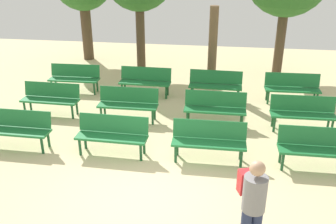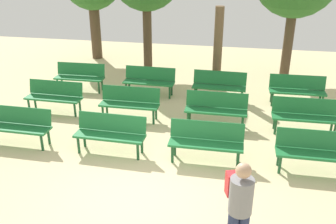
{
  "view_description": "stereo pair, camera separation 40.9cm",
  "coord_description": "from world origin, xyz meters",
  "px_view_note": "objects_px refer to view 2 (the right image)",
  "views": [
    {
      "loc": [
        1.23,
        -5.6,
        4.3
      ],
      "look_at": [
        0.0,
        2.79,
        0.55
      ],
      "focal_mm": 39.87,
      "sensor_mm": 36.0,
      "label": 1
    },
    {
      "loc": [
        1.63,
        -5.53,
        4.3
      ],
      "look_at": [
        0.0,
        2.79,
        0.55
      ],
      "focal_mm": 39.87,
      "sensor_mm": 36.0,
      "label": 2
    }
  ],
  "objects_px": {
    "bench_r1_c0": "(54,95)",
    "bench_r2_c0": "(80,75)",
    "bench_r0_c2": "(206,140)",
    "bench_r0_c0": "(18,124)",
    "bench_r2_c2": "(219,84)",
    "bench_r2_c3": "(297,89)",
    "bench_r1_c2": "(216,107)",
    "bench_r2_c1": "(149,79)",
    "bench_r0_c3": "(316,150)",
    "bench_r1_c3": "(305,114)",
    "bench_r1_c1": "(130,101)",
    "bench_r0_c1": "(111,132)",
    "visitor_with_backpack": "(239,205)",
    "tree_3": "(218,49)"
  },
  "relations": [
    {
      "from": "bench_r2_c0",
      "to": "bench_r0_c3",
      "type": "bearing_deg",
      "value": -29.72
    },
    {
      "from": "bench_r0_c3",
      "to": "bench_r2_c0",
      "type": "bearing_deg",
      "value": 151.14
    },
    {
      "from": "visitor_with_backpack",
      "to": "bench_r2_c3",
      "type": "bearing_deg",
      "value": -122.55
    },
    {
      "from": "bench_r1_c0",
      "to": "bench_r2_c1",
      "type": "xyz_separation_m",
      "value": [
        2.31,
        1.82,
        0.0
      ]
    },
    {
      "from": "bench_r1_c3",
      "to": "bench_r0_c3",
      "type": "bearing_deg",
      "value": -92.04
    },
    {
      "from": "bench_r0_c2",
      "to": "bench_r1_c3",
      "type": "bearing_deg",
      "value": 38.34
    },
    {
      "from": "bench_r2_c3",
      "to": "bench_r1_c1",
      "type": "bearing_deg",
      "value": -158.76
    },
    {
      "from": "bench_r1_c2",
      "to": "tree_3",
      "type": "bearing_deg",
      "value": 94.48
    },
    {
      "from": "bench_r1_c2",
      "to": "bench_r2_c1",
      "type": "relative_size",
      "value": 1.0
    },
    {
      "from": "bench_r0_c0",
      "to": "bench_r0_c1",
      "type": "xyz_separation_m",
      "value": [
        2.28,
        0.03,
        0.0
      ]
    },
    {
      "from": "bench_r1_c3",
      "to": "bench_r2_c0",
      "type": "height_order",
      "value": "same"
    },
    {
      "from": "bench_r2_c1",
      "to": "visitor_with_backpack",
      "type": "bearing_deg",
      "value": -64.57
    },
    {
      "from": "bench_r2_c0",
      "to": "bench_r2_c2",
      "type": "distance_m",
      "value": 4.5
    },
    {
      "from": "bench_r1_c2",
      "to": "bench_r1_c3",
      "type": "distance_m",
      "value": 2.2
    },
    {
      "from": "bench_r0_c0",
      "to": "bench_r1_c1",
      "type": "bearing_deg",
      "value": 40.88
    },
    {
      "from": "bench_r0_c2",
      "to": "bench_r1_c2",
      "type": "bearing_deg",
      "value": 87.21
    },
    {
      "from": "bench_r2_c1",
      "to": "bench_r2_c2",
      "type": "bearing_deg",
      "value": 0.5
    },
    {
      "from": "bench_r2_c1",
      "to": "tree_3",
      "type": "relative_size",
      "value": 0.6
    },
    {
      "from": "bench_r0_c0",
      "to": "bench_r2_c2",
      "type": "bearing_deg",
      "value": 40.39
    },
    {
      "from": "bench_r0_c2",
      "to": "bench_r2_c2",
      "type": "bearing_deg",
      "value": 89.08
    },
    {
      "from": "bench_r1_c0",
      "to": "visitor_with_backpack",
      "type": "xyz_separation_m",
      "value": [
        5.19,
        -4.55,
        0.43
      ]
    },
    {
      "from": "bench_r1_c0",
      "to": "visitor_with_backpack",
      "type": "bearing_deg",
      "value": -40.06
    },
    {
      "from": "bench_r0_c1",
      "to": "tree_3",
      "type": "distance_m",
      "value": 5.18
    },
    {
      "from": "bench_r2_c0",
      "to": "bench_r2_c3",
      "type": "bearing_deg",
      "value": -0.85
    },
    {
      "from": "bench_r0_c3",
      "to": "bench_r1_c1",
      "type": "bearing_deg",
      "value": 157.89
    },
    {
      "from": "bench_r1_c2",
      "to": "visitor_with_backpack",
      "type": "distance_m",
      "value": 4.6
    },
    {
      "from": "bench_r0_c2",
      "to": "bench_r1_c3",
      "type": "relative_size",
      "value": 1.0
    },
    {
      "from": "bench_r2_c2",
      "to": "bench_r0_c3",
      "type": "bearing_deg",
      "value": -57.24
    },
    {
      "from": "bench_r2_c3",
      "to": "tree_3",
      "type": "distance_m",
      "value": 2.75
    },
    {
      "from": "bench_r1_c1",
      "to": "bench_r2_c3",
      "type": "relative_size",
      "value": 0.99
    },
    {
      "from": "bench_r1_c2",
      "to": "bench_r2_c0",
      "type": "relative_size",
      "value": 0.99
    },
    {
      "from": "bench_r0_c3",
      "to": "bench_r2_c0",
      "type": "height_order",
      "value": "same"
    },
    {
      "from": "bench_r2_c0",
      "to": "bench_r2_c3",
      "type": "relative_size",
      "value": 1.0
    },
    {
      "from": "bench_r0_c3",
      "to": "bench_r2_c2",
      "type": "bearing_deg",
      "value": 120.97
    },
    {
      "from": "bench_r1_c1",
      "to": "bench_r0_c3",
      "type": "bearing_deg",
      "value": -22.03
    },
    {
      "from": "bench_r1_c3",
      "to": "bench_r2_c2",
      "type": "relative_size",
      "value": 1.0
    },
    {
      "from": "bench_r0_c2",
      "to": "tree_3",
      "type": "bearing_deg",
      "value": 91.21
    },
    {
      "from": "bench_r2_c2",
      "to": "visitor_with_backpack",
      "type": "height_order",
      "value": "visitor_with_backpack"
    },
    {
      "from": "bench_r2_c1",
      "to": "bench_r2_c3",
      "type": "height_order",
      "value": "same"
    },
    {
      "from": "visitor_with_backpack",
      "to": "tree_3",
      "type": "bearing_deg",
      "value": -102.02
    },
    {
      "from": "bench_r0_c3",
      "to": "bench_r2_c1",
      "type": "bearing_deg",
      "value": 139.86
    },
    {
      "from": "bench_r0_c2",
      "to": "bench_r0_c0",
      "type": "bearing_deg",
      "value": -179.66
    },
    {
      "from": "bench_r0_c2",
      "to": "bench_r1_c2",
      "type": "height_order",
      "value": "same"
    },
    {
      "from": "bench_r2_c0",
      "to": "bench_r2_c2",
      "type": "height_order",
      "value": "same"
    },
    {
      "from": "bench_r1_c2",
      "to": "bench_r2_c1",
      "type": "xyz_separation_m",
      "value": [
        -2.23,
        1.83,
        0.0
      ]
    },
    {
      "from": "bench_r2_c2",
      "to": "bench_r2_c3",
      "type": "xyz_separation_m",
      "value": [
        2.27,
        0.06,
        0.0
      ]
    },
    {
      "from": "bench_r1_c0",
      "to": "bench_r2_c0",
      "type": "distance_m",
      "value": 1.79
    },
    {
      "from": "bench_r0_c0",
      "to": "bench_r1_c0",
      "type": "bearing_deg",
      "value": 91.7
    },
    {
      "from": "bench_r2_c3",
      "to": "visitor_with_backpack",
      "type": "height_order",
      "value": "visitor_with_backpack"
    },
    {
      "from": "bench_r2_c1",
      "to": "visitor_with_backpack",
      "type": "distance_m",
      "value": 7.0
    }
  ]
}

